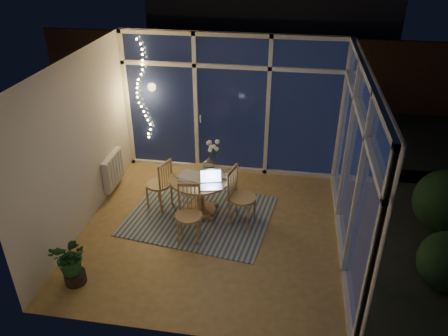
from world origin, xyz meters
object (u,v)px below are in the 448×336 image
(chair_left, at_px, (159,183))
(potted_plant, at_px, (72,260))
(dining_table, at_px, (200,195))
(chair_front, at_px, (189,215))
(flower_vase, at_px, (209,163))
(chair_right, at_px, (242,197))
(laptop, at_px, (211,180))

(chair_left, relative_size, potted_plant, 1.18)
(dining_table, distance_m, chair_left, 0.73)
(chair_left, bearing_deg, dining_table, 107.72)
(dining_table, bearing_deg, chair_front, -91.77)
(chair_front, relative_size, flower_vase, 4.30)
(chair_right, bearing_deg, chair_front, 143.06)
(dining_table, height_order, flower_vase, flower_vase)
(flower_vase, bearing_deg, laptop, -75.66)
(dining_table, distance_m, chair_front, 0.73)
(chair_left, distance_m, flower_vase, 0.90)
(laptop, height_order, flower_vase, laptop)
(chair_left, xyz_separation_m, chair_right, (1.42, -0.23, 0.03))
(laptop, height_order, potted_plant, laptop)
(chair_front, bearing_deg, laptop, 55.40)
(chair_front, xyz_separation_m, potted_plant, (-1.29, -1.12, -0.07))
(dining_table, distance_m, potted_plant, 2.26)
(dining_table, xyz_separation_m, chair_right, (0.70, -0.16, 0.15))
(dining_table, distance_m, chair_right, 0.74)
(laptop, xyz_separation_m, flower_vase, (-0.14, 0.55, -0.02))
(chair_front, relative_size, potted_plant, 1.19)
(flower_vase, bearing_deg, potted_plant, -123.08)
(chair_right, relative_size, flower_vase, 4.59)
(chair_right, bearing_deg, laptop, 115.47)
(potted_plant, bearing_deg, laptop, 46.07)
(chair_right, bearing_deg, potted_plant, 145.38)
(flower_vase, distance_m, potted_plant, 2.59)
(dining_table, height_order, chair_right, chair_right)
(chair_front, distance_m, flower_vase, 1.08)
(chair_right, distance_m, flower_vase, 0.82)
(laptop, relative_size, potted_plant, 0.46)
(chair_right, relative_size, chair_front, 1.07)
(dining_table, bearing_deg, laptop, -46.71)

